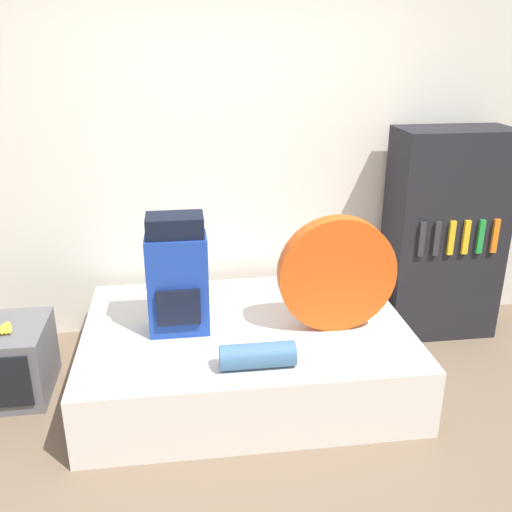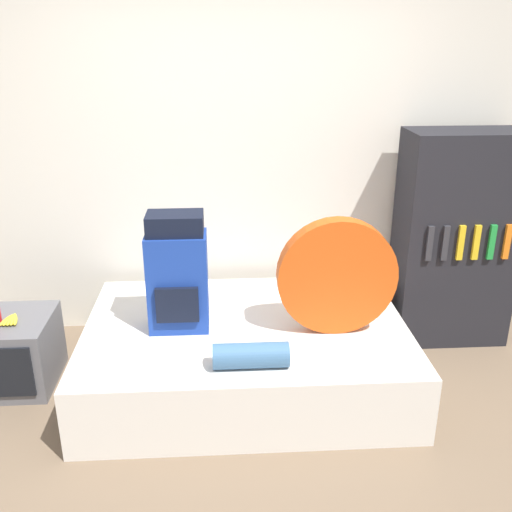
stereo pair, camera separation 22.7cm
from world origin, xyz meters
name	(u,v)px [view 2 (the right image)]	position (x,y,z in m)	size (l,w,h in m)	color
ground_plane	(250,472)	(0.00, 0.00, 0.00)	(16.00, 16.00, 0.00)	brown
wall_back	(237,156)	(0.00, 1.68, 1.30)	(8.00, 0.05, 2.60)	silver
bed	(246,352)	(0.02, 0.84, 0.21)	(1.99, 1.40, 0.42)	silver
backpack	(177,274)	(-0.39, 0.82, 0.77)	(0.36, 0.26, 0.73)	navy
tent_bag	(337,276)	(0.55, 0.72, 0.77)	(0.71, 0.11, 0.71)	#D14C14
sleeping_roll	(251,355)	(0.02, 0.34, 0.49)	(0.41, 0.14, 0.14)	#3D668E
television	(13,351)	(-1.46, 0.91, 0.23)	(0.51, 0.54, 0.45)	#5B5B60
banana_bunch	(11,320)	(-1.42, 0.88, 0.47)	(0.12, 0.16, 0.03)	yellow
bookshelf	(455,239)	(1.52, 1.36, 0.76)	(0.79, 0.43, 1.51)	black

